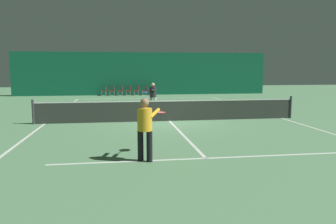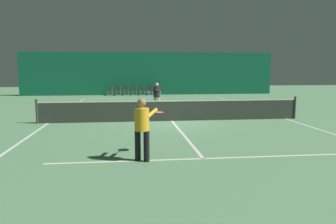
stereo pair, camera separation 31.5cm
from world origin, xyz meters
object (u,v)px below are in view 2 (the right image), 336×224
Objects in this scene: courtside_chair_3 at (135,90)px; courtside_chair_4 at (143,90)px; courtside_chair_1 at (119,90)px; tennis_net at (172,110)px; player_near at (143,124)px; courtside_chair_5 at (151,90)px; player_far at (156,95)px; courtside_chair_6 at (159,90)px; courtside_chair_2 at (127,90)px; courtside_chair_0 at (111,90)px.

courtside_chair_3 is 0.72m from courtside_chair_4.
tennis_net is at bearing 10.74° from courtside_chair_1.
courtside_chair_5 is (1.68, 21.17, -0.47)m from player_near.
player_far is at bearing 23.82° from player_near.
courtside_chair_3 is 1.00× the size of courtside_chair_4.
tennis_net reaches higher than courtside_chair_5.
player_near is 1.96× the size of courtside_chair_6.
player_far is (-0.40, 3.59, 0.42)m from tennis_net.
courtside_chair_4 and courtside_chair_5 have the same top height.
courtside_chair_2 is (0.72, 0.00, 0.00)m from courtside_chair_1.
courtside_chair_2 is (-0.48, 21.17, -0.47)m from player_near.
courtside_chair_3 is (1.44, 0.00, 0.00)m from courtside_chair_1.
courtside_chair_0 is 1.00× the size of courtside_chair_4.
courtside_chair_1 is at bearing -134.54° from player_far.
courtside_chair_1 and courtside_chair_6 have the same top height.
courtside_chair_6 is at bearing 90.00° from courtside_chair_1.
courtside_chair_6 is at bearing 86.92° from tennis_net.
courtside_chair_2 is 1.00× the size of courtside_chair_4.
courtside_chair_6 is (1.44, 0.00, 0.00)m from courtside_chair_4.
player_near is 21.18m from courtside_chair_2.
player_far reaches higher than courtside_chair_4.
tennis_net is at bearing 39.73° from player_far.
courtside_chair_4 is (1.44, 0.00, 0.00)m from courtside_chair_2.
tennis_net is 14.29× the size of courtside_chair_5.
player_near is 21.18m from courtside_chair_3.
player_far is at bearing 8.55° from courtside_chair_2.
player_far is 1.90× the size of courtside_chair_4.
courtside_chair_4 is 1.44m from courtside_chair_6.
courtside_chair_4 is at bearing 90.00° from courtside_chair_2.
courtside_chair_3 is (-0.96, 11.20, -0.45)m from player_far.
player_near is 1.96× the size of courtside_chair_2.
tennis_net is 14.85m from courtside_chair_3.
courtside_chair_3 is (0.72, 0.00, 0.00)m from courtside_chair_2.
player_near is at bearing 3.23° from courtside_chair_1.
courtside_chair_3 is (0.24, 21.17, -0.47)m from player_near.
courtside_chair_6 is (2.40, 21.17, -0.47)m from player_near.
player_near reaches higher than courtside_chair_3.
tennis_net is at bearing -3.08° from courtside_chair_6.
courtside_chair_1 is at bearing -90.00° from courtside_chair_3.
courtside_chair_6 is at bearing 24.24° from player_near.
courtside_chair_3 is at bearing 90.00° from courtside_chair_1.
courtside_chair_6 is at bearing 90.00° from courtside_chair_2.
player_near is at bearing -0.66° from courtside_chair_3.
courtside_chair_5 is (0.08, 14.79, -0.03)m from tennis_net.
courtside_chair_0 and courtside_chair_6 have the same top height.
player_far reaches higher than courtside_chair_6.
courtside_chair_4 is at bearing -145.40° from player_far.
player_near is 1.96× the size of courtside_chair_5.
tennis_net is 14.80m from courtside_chair_4.
courtside_chair_2 is (-2.08, 14.79, -0.03)m from tennis_net.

